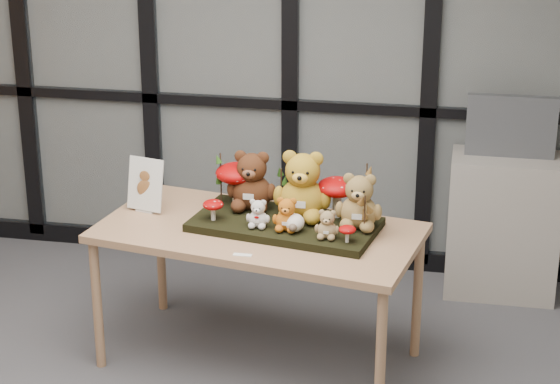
% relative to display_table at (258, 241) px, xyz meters
% --- Properties ---
extents(room_shell, '(5.00, 5.00, 5.00)m').
position_rel_display_table_xyz_m(room_shell, '(-0.53, -1.15, 0.99)').
color(room_shell, '#BCBAB1').
rests_on(room_shell, floor).
extents(glass_partition, '(4.90, 0.06, 2.78)m').
position_rel_display_table_xyz_m(glass_partition, '(-0.53, 1.32, 0.72)').
color(glass_partition, '#2D383F').
rests_on(glass_partition, floor).
extents(display_table, '(1.74, 1.09, 0.76)m').
position_rel_display_table_xyz_m(display_table, '(0.00, 0.00, 0.00)').
color(display_table, tan).
rests_on(display_table, floor).
extents(diorama_tray, '(1.00, 0.63, 0.04)m').
position_rel_display_table_xyz_m(diorama_tray, '(0.13, 0.04, 0.09)').
color(diorama_tray, black).
rests_on(diorama_tray, display_table).
extents(bear_pooh_yellow, '(0.34, 0.32, 0.39)m').
position_rel_display_table_xyz_m(bear_pooh_yellow, '(0.21, 0.11, 0.30)').
color(bear_pooh_yellow, '#B28621').
rests_on(bear_pooh_yellow, diorama_tray).
extents(bear_brown_medium, '(0.30, 0.28, 0.34)m').
position_rel_display_table_xyz_m(bear_brown_medium, '(-0.07, 0.19, 0.28)').
color(bear_brown_medium, '#462311').
rests_on(bear_brown_medium, diorama_tray).
extents(bear_tan_back, '(0.27, 0.25, 0.31)m').
position_rel_display_table_xyz_m(bear_tan_back, '(0.51, 0.03, 0.26)').
color(bear_tan_back, olive).
rests_on(bear_tan_back, diorama_tray).
extents(bear_small_yellow, '(0.16, 0.15, 0.19)m').
position_rel_display_table_xyz_m(bear_small_yellow, '(0.16, -0.07, 0.20)').
color(bear_small_yellow, '#C56415').
rests_on(bear_small_yellow, diorama_tray).
extents(bear_white_bow, '(0.14, 0.13, 0.16)m').
position_rel_display_table_xyz_m(bear_white_bow, '(0.01, -0.06, 0.19)').
color(bear_white_bow, silver).
rests_on(bear_white_bow, diorama_tray).
extents(bear_beige_small, '(0.14, 0.13, 0.16)m').
position_rel_display_table_xyz_m(bear_beige_small, '(0.37, -0.13, 0.19)').
color(bear_beige_small, '#9F8254').
rests_on(bear_beige_small, diorama_tray).
extents(plush_cream_hedgehog, '(0.09, 0.08, 0.10)m').
position_rel_display_table_xyz_m(plush_cream_hedgehog, '(0.20, -0.08, 0.16)').
color(plush_cream_hedgehog, white).
rests_on(plush_cream_hedgehog, diorama_tray).
extents(mushroom_back_left, '(0.22, 0.22, 0.25)m').
position_rel_display_table_xyz_m(mushroom_back_left, '(-0.16, 0.22, 0.23)').
color(mushroom_back_left, '#980405').
rests_on(mushroom_back_left, diorama_tray).
extents(mushroom_back_right, '(0.21, 0.21, 0.23)m').
position_rel_display_table_xyz_m(mushroom_back_right, '(0.38, 0.15, 0.22)').
color(mushroom_back_right, '#980405').
rests_on(mushroom_back_right, diorama_tray).
extents(mushroom_front_left, '(0.11, 0.11, 0.12)m').
position_rel_display_table_xyz_m(mushroom_front_left, '(-0.23, -0.02, 0.17)').
color(mushroom_front_left, '#980405').
rests_on(mushroom_front_left, diorama_tray).
extents(mushroom_front_right, '(0.08, 0.08, 0.09)m').
position_rel_display_table_xyz_m(mushroom_front_right, '(0.48, -0.17, 0.15)').
color(mushroom_front_right, '#980405').
rests_on(mushroom_front_right, diorama_tray).
extents(sprig_green_far_left, '(0.05, 0.05, 0.28)m').
position_rel_display_table_xyz_m(sprig_green_far_left, '(-0.25, 0.23, 0.24)').
color(sprig_green_far_left, '#0E360C').
rests_on(sprig_green_far_left, diorama_tray).
extents(sprig_green_mid_left, '(0.05, 0.05, 0.23)m').
position_rel_display_table_xyz_m(sprig_green_mid_left, '(-0.09, 0.25, 0.22)').
color(sprig_green_mid_left, '#0E360C').
rests_on(sprig_green_mid_left, diorama_tray).
extents(sprig_dry_far_right, '(0.05, 0.05, 0.33)m').
position_rel_display_table_xyz_m(sprig_dry_far_right, '(0.54, 0.07, 0.27)').
color(sprig_dry_far_right, brown).
rests_on(sprig_dry_far_right, diorama_tray).
extents(sprig_dry_mid_right, '(0.05, 0.05, 0.21)m').
position_rel_display_table_xyz_m(sprig_dry_mid_right, '(0.55, -0.06, 0.21)').
color(sprig_dry_mid_right, brown).
rests_on(sprig_dry_mid_right, diorama_tray).
extents(sprig_green_centre, '(0.05, 0.05, 0.21)m').
position_rel_display_table_xyz_m(sprig_green_centre, '(0.07, 0.23, 0.21)').
color(sprig_green_centre, '#0E360C').
rests_on(sprig_green_centre, diorama_tray).
extents(sign_holder, '(0.21, 0.11, 0.29)m').
position_rel_display_table_xyz_m(sign_holder, '(-0.64, 0.14, 0.20)').
color(sign_holder, silver).
rests_on(sign_holder, display_table).
extents(label_card, '(0.09, 0.03, 0.00)m').
position_rel_display_table_xyz_m(label_card, '(-0.01, -0.33, 0.07)').
color(label_card, white).
rests_on(label_card, display_table).
extents(cabinet, '(0.65, 0.38, 0.87)m').
position_rel_display_table_xyz_m(cabinet, '(1.26, 1.09, -0.26)').
color(cabinet, gray).
rests_on(cabinet, floor).
extents(monitor, '(0.51, 0.05, 0.36)m').
position_rel_display_table_xyz_m(monitor, '(1.26, 1.11, 0.35)').
color(monitor, '#4E5055').
rests_on(monitor, cabinet).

